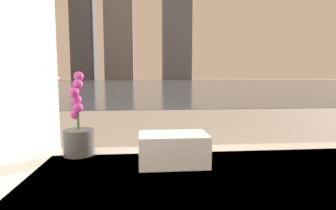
% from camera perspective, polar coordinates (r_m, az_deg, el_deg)
% --- Properties ---
extents(potted_orchid, '(0.13, 0.13, 0.36)m').
position_cam_1_polar(potted_orchid, '(1.20, -18.88, -5.91)').
color(potted_orchid, '#4C4C4C').
rests_on(potted_orchid, bathtub).
extents(towel_stack, '(0.26, 0.16, 0.12)m').
position_cam_1_polar(towel_stack, '(1.02, 1.15, -9.56)').
color(towel_stack, white).
rests_on(towel_stack, bathtub).
extents(harbor_water, '(180.00, 110.00, 0.01)m').
position_cam_1_polar(harbor_water, '(62.22, -4.91, 5.11)').
color(harbor_water, slate).
rests_on(harbor_water, ground_plane).
extents(harbor_boat_2, '(1.57, 3.11, 1.11)m').
position_cam_1_polar(harbor_boat_2, '(73.66, -22.94, 5.10)').
color(harbor_boat_2, maroon).
rests_on(harbor_boat_2, harbor_water).
extents(skyline_tower_1, '(8.38, 13.57, 34.19)m').
position_cam_1_polar(skyline_tower_1, '(122.07, -17.88, 13.29)').
color(skyline_tower_1, '#4C515B').
rests_on(skyline_tower_1, ground_plane).
extents(skyline_tower_2, '(12.28, 6.29, 47.58)m').
position_cam_1_polar(skyline_tower_2, '(120.88, -10.68, 16.77)').
color(skyline_tower_2, slate).
rests_on(skyline_tower_2, ground_plane).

